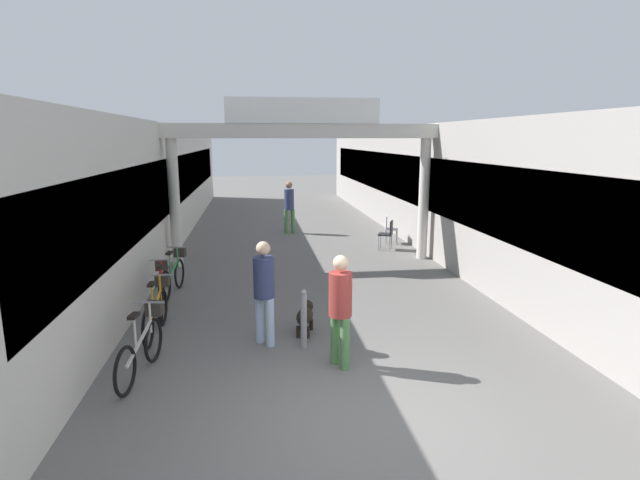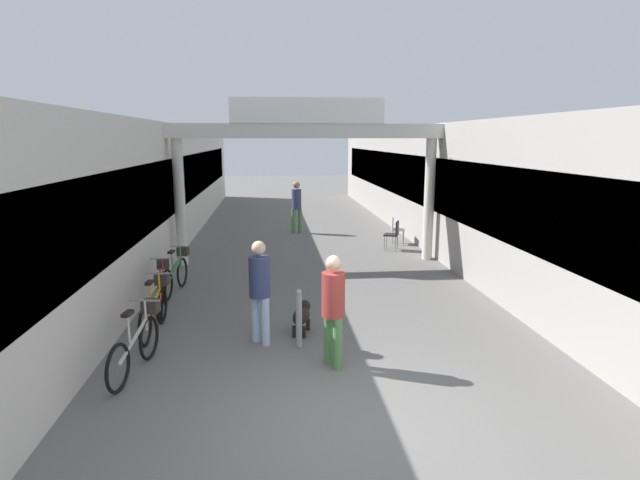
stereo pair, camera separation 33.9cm
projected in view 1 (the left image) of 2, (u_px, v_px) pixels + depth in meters
ground_plane at (370, 421)px, 5.99m from camera, size 80.00×80.00×0.00m
storefront_left at (132, 186)px, 15.63m from camera, size 3.00×26.00×3.73m
storefront_right at (443, 182)px, 16.96m from camera, size 3.00×26.00×3.73m
arcade_sign_gateway at (303, 147)px, 13.03m from camera, size 7.40×0.47×4.34m
pedestrian_with_dog at (264, 286)px, 8.03m from camera, size 0.48×0.48×1.73m
pedestrian_companion at (340, 304)px, 7.23m from camera, size 0.46×0.46×1.70m
pedestrian_carrying_crate at (289, 203)px, 17.60m from camera, size 0.39×0.36×1.84m
dog_on_leash at (305, 315)px, 8.64m from camera, size 0.43×0.73×0.51m
bicycle_silver_nearest at (143, 345)px, 7.11m from camera, size 0.47×1.67×0.98m
bicycle_orange_second at (157, 309)px, 8.58m from camera, size 0.46×1.69×0.98m
bicycle_red_third at (162, 290)px, 9.70m from camera, size 0.46×1.68×0.98m
bicycle_green_farthest at (174, 274)px, 10.83m from camera, size 0.46×1.68×0.98m
bollard_post_metal at (304, 318)px, 8.00m from camera, size 0.10×0.10×0.97m
cafe_chair_black_nearer at (388, 232)px, 15.06m from camera, size 0.53×0.53×0.89m
cafe_chair_aluminium_farther at (389, 227)px, 15.97m from camera, size 0.47×0.47×0.89m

